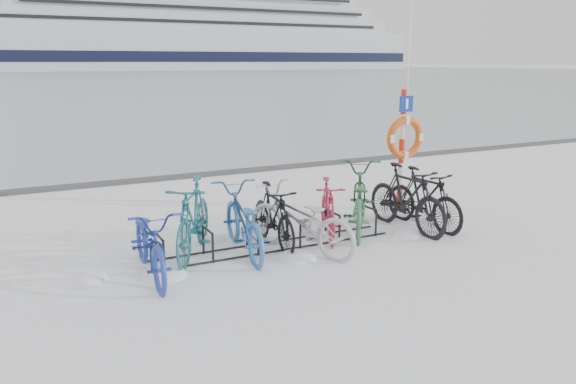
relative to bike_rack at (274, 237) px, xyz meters
The scene contains 16 objects.
ground 0.18m from the bike_rack, ahead, with size 900.00×900.00×0.00m, color white.
ice_sheet 155.00m from the bike_rack, 90.00° to the left, with size 400.00×298.00×0.02m, color #A4B2B9.
quay_edge 5.90m from the bike_rack, 90.00° to the left, with size 400.00×0.25×0.10m, color #3F3F42.
bike_rack is the anchor object (origin of this frame).
lifebuoy_station 3.58m from the bike_rack, 15.98° to the left, with size 0.82×0.23×4.28m.
cruise_ferry 197.78m from the bike_rack, 72.17° to the left, with size 154.21×29.05×50.67m.
bike_0 2.04m from the bike_rack, behind, with size 0.69×1.98×1.04m, color #223A96.
bike_1 1.31m from the bike_rack, 168.16° to the left, with size 0.56×1.99×1.20m, color #1E5F67.
bike_2 0.63m from the bike_rack, behind, with size 0.71×2.04×1.07m, color #2F67AA.
bike_3 0.36m from the bike_rack, 65.13° to the left, with size 0.48×1.70×1.02m, color black.
bike_4 0.57m from the bike_rack, 50.94° to the right, with size 0.71×2.05×1.07m, color #AFAFB6.
bike_5 1.12m from the bike_rack, ahead, with size 0.47×1.66×1.00m, color #A8203E.
bike_6 1.82m from the bike_rack, ahead, with size 0.77×2.23×1.17m, color #326741.
bike_7 2.53m from the bike_rack, ahead, with size 0.55×1.95×1.17m, color black.
bike_8 2.90m from the bike_rack, ahead, with size 0.51×1.80×1.08m, color black.
snow_drifts 0.25m from the bike_rack, 115.77° to the right, with size 6.32×1.88×0.21m.
Camera 1 is at (-3.60, -7.62, 2.86)m, focal length 35.00 mm.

